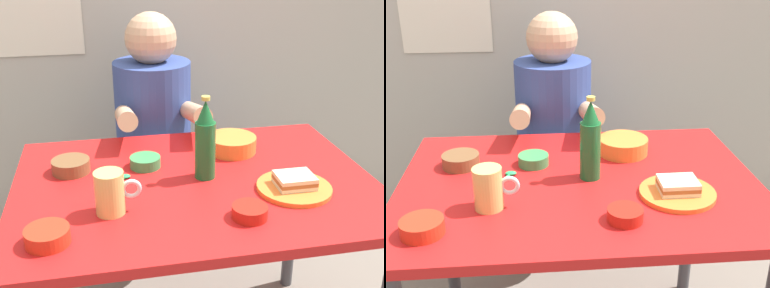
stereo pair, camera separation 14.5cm
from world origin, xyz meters
The scene contains 13 objects.
dining_table centered at (0.00, 0.00, 0.65)m, with size 1.10×0.80×0.74m.
stool centered at (-0.05, 0.63, 0.35)m, with size 0.34×0.34×0.45m.
person_seated centered at (-0.05, 0.62, 0.77)m, with size 0.33×0.56×0.72m.
plate_orange centered at (0.27, -0.12, 0.75)m, with size 0.22×0.22×0.01m, color orange.
sandwich centered at (0.27, -0.12, 0.77)m, with size 0.11×0.09×0.04m.
beer_mug centered at (-0.26, -0.14, 0.80)m, with size 0.13×0.08×0.12m.
beer_bottle centered at (0.03, 0.02, 0.86)m, with size 0.06×0.06×0.26m.
sambal_bowl_red centered at (0.10, -0.24, 0.76)m, with size 0.10×0.10×0.03m.
condiment_bowl_brown centered at (-0.38, 0.13, 0.76)m, with size 0.12×0.12×0.04m.
soup_bowl_orange centered at (0.17, 0.19, 0.77)m, with size 0.17×0.17×0.05m.
dip_bowl_green centered at (-0.14, 0.13, 0.76)m, with size 0.10×0.10×0.03m.
sauce_bowl_chili centered at (-0.42, -0.26, 0.76)m, with size 0.11×0.11×0.04m.
spoon centered at (-0.22, 0.04, 0.75)m, with size 0.07×0.11×0.01m.
Camera 1 is at (-0.26, -1.28, 1.41)m, focal length 44.43 mm.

